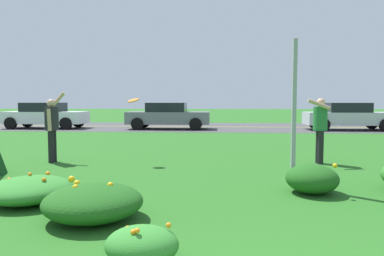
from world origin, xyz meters
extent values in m
plane|color=#26601E|center=(0.00, 10.42, 0.00)|extent=(120.00, 120.00, 0.00)
cube|color=#424244|center=(0.00, 20.84, 0.00)|extent=(120.00, 8.01, 0.01)
cube|color=yellow|center=(0.00, 20.84, 0.01)|extent=(120.00, 0.16, 0.00)
ellipsoid|color=#1E5619|center=(1.16, 5.01, 0.24)|extent=(0.87, 0.90, 0.49)
sphere|color=yellow|center=(1.34, 5.35, 0.39)|extent=(0.06, 0.06, 0.06)
sphere|color=yellow|center=(1.46, 4.78, 0.51)|extent=(0.08, 0.08, 0.08)
sphere|color=yellow|center=(1.20, 4.90, 0.29)|extent=(0.07, 0.07, 0.07)
ellipsoid|color=#337F2D|center=(-3.31, 4.13, 0.19)|extent=(1.28, 1.35, 0.38)
sphere|color=orange|center=(-3.08, 4.48, 0.27)|extent=(0.05, 0.05, 0.05)
sphere|color=orange|center=(-3.42, 4.01, 0.32)|extent=(0.09, 0.09, 0.09)
sphere|color=orange|center=(-3.25, 4.62, 0.34)|extent=(0.08, 0.08, 0.08)
sphere|color=orange|center=(-3.01, 3.99, 0.38)|extent=(0.06, 0.06, 0.06)
sphere|color=orange|center=(-3.38, 4.29, 0.40)|extent=(0.06, 0.06, 0.06)
sphere|color=orange|center=(-3.64, 4.14, 0.34)|extent=(0.07, 0.07, 0.07)
sphere|color=orange|center=(-3.02, 4.03, 0.36)|extent=(0.06, 0.06, 0.06)
ellipsoid|color=#337F2D|center=(-1.13, 2.12, 0.18)|extent=(0.71, 0.61, 0.35)
sphere|color=orange|center=(-1.30, 2.25, 0.27)|extent=(0.08, 0.08, 0.08)
sphere|color=orange|center=(-1.16, 2.25, 0.31)|extent=(0.05, 0.05, 0.05)
sphere|color=orange|center=(-1.14, 1.96, 0.37)|extent=(0.05, 0.05, 0.05)
sphere|color=orange|center=(-1.18, 1.99, 0.35)|extent=(0.05, 0.05, 0.05)
sphere|color=orange|center=(-0.89, 2.22, 0.34)|extent=(0.05, 0.05, 0.05)
ellipsoid|color=#1E5619|center=(-2.04, 3.35, 0.23)|extent=(1.30, 1.28, 0.47)
sphere|color=yellow|center=(-2.45, 3.66, 0.47)|extent=(0.09, 0.09, 0.09)
sphere|color=yellow|center=(-2.07, 3.07, 0.38)|extent=(0.06, 0.06, 0.06)
sphere|color=yellow|center=(-2.23, 3.27, 0.33)|extent=(0.07, 0.07, 0.07)
sphere|color=yellow|center=(-1.82, 3.40, 0.45)|extent=(0.08, 0.08, 0.08)
sphere|color=yellow|center=(-2.32, 3.53, 0.44)|extent=(0.08, 0.08, 0.08)
sphere|color=yellow|center=(-1.80, 3.18, 0.29)|extent=(0.07, 0.07, 0.07)
sphere|color=yellow|center=(-2.23, 3.26, 0.45)|extent=(0.08, 0.08, 0.08)
cube|color=#93969B|center=(0.93, 5.48, 1.32)|extent=(0.07, 0.10, 2.65)
cylinder|color=#232328|center=(-4.61, 7.74, 1.10)|extent=(0.34, 0.34, 0.58)
sphere|color=tan|center=(-4.61, 7.74, 1.49)|extent=(0.21, 0.21, 0.21)
cylinder|color=black|center=(-4.61, 7.82, 0.41)|extent=(0.14, 0.14, 0.81)
cylinder|color=black|center=(-4.60, 7.65, 0.41)|extent=(0.14, 0.14, 0.81)
cylinder|color=tan|center=(-4.55, 7.94, 1.55)|extent=(0.43, 0.11, 0.47)
cylinder|color=tan|center=(-4.58, 7.54, 1.08)|extent=(0.11, 0.10, 0.55)
cylinder|color=#287038|center=(2.07, 8.05, 1.12)|extent=(0.34, 0.34, 0.58)
sphere|color=tan|center=(2.07, 8.05, 1.51)|extent=(0.21, 0.21, 0.21)
cylinder|color=black|center=(2.08, 7.97, 0.41)|extent=(0.14, 0.14, 0.83)
cylinder|color=black|center=(2.07, 8.14, 0.41)|extent=(0.14, 0.14, 0.83)
cylinder|color=tan|center=(1.98, 7.85, 1.47)|extent=(0.55, 0.12, 0.28)
cylinder|color=tan|center=(2.04, 8.25, 1.10)|extent=(0.11, 0.10, 0.55)
cylinder|color=orange|center=(-2.52, 7.73, 1.57)|extent=(0.29, 0.27, 0.14)
torus|color=orange|center=(-2.52, 7.73, 1.56)|extent=(0.29, 0.27, 0.14)
cube|color=silver|center=(-10.22, 19.03, 0.62)|extent=(4.50, 1.82, 0.66)
cube|color=black|center=(-10.32, 19.03, 1.19)|extent=(2.10, 1.64, 0.52)
cylinder|color=black|center=(-8.67, 19.92, 0.33)|extent=(0.66, 0.22, 0.66)
cylinder|color=black|center=(-8.67, 18.14, 0.33)|extent=(0.66, 0.22, 0.66)
cylinder|color=black|center=(-11.77, 19.92, 0.33)|extent=(0.66, 0.22, 0.66)
cylinder|color=black|center=(-11.77, 18.14, 0.33)|extent=(0.66, 0.22, 0.66)
cube|color=slate|center=(-3.21, 19.03, 0.62)|extent=(4.50, 1.82, 0.66)
cube|color=black|center=(-3.31, 19.03, 1.19)|extent=(2.10, 1.64, 0.52)
cylinder|color=black|center=(-1.66, 19.92, 0.33)|extent=(0.66, 0.22, 0.66)
cylinder|color=black|center=(-1.66, 18.14, 0.33)|extent=(0.66, 0.22, 0.66)
cylinder|color=black|center=(-4.76, 19.92, 0.33)|extent=(0.66, 0.22, 0.66)
cylinder|color=black|center=(-4.76, 18.14, 0.33)|extent=(0.66, 0.22, 0.66)
cube|color=#B7BABF|center=(6.45, 19.03, 0.62)|extent=(4.50, 1.82, 0.66)
cube|color=black|center=(6.35, 19.03, 1.19)|extent=(2.10, 1.64, 0.52)
cylinder|color=black|center=(8.00, 19.92, 0.33)|extent=(0.66, 0.22, 0.66)
cylinder|color=black|center=(4.90, 19.92, 0.33)|extent=(0.66, 0.22, 0.66)
cylinder|color=black|center=(4.90, 18.14, 0.33)|extent=(0.66, 0.22, 0.66)
camera|label=1|loc=(-0.40, -1.31, 1.55)|focal=34.85mm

